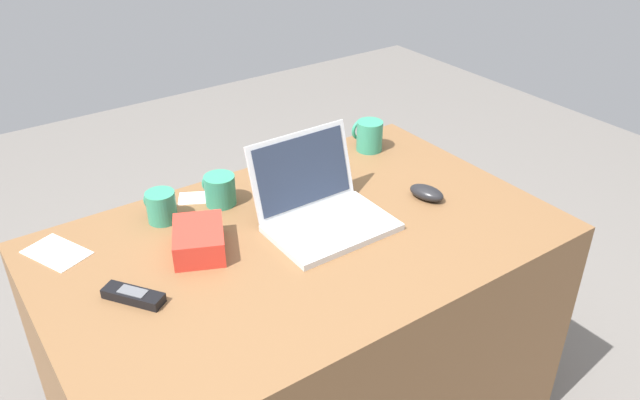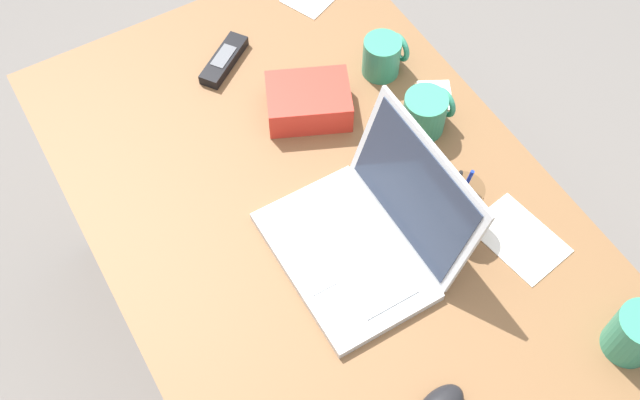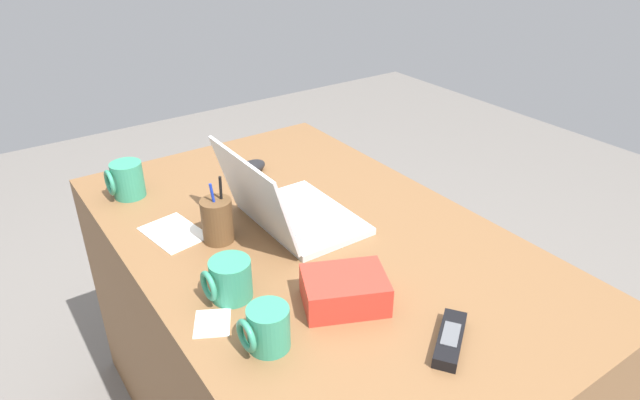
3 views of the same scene
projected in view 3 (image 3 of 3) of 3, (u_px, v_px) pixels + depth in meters
name	position (u px, v px, depth m)	size (l,w,h in m)	color
desk	(313.00, 347.00, 1.58)	(1.36, 0.85, 0.75)	brown
laptop	(288.00, 210.00, 1.42)	(0.33, 0.29, 0.23)	silver
computer_mouse	(251.00, 168.00, 1.71)	(0.06, 0.11, 0.04)	black
coffee_mug_white	(267.00, 328.00, 1.04)	(0.08, 0.09, 0.09)	#338C6B
coffee_mug_tall	(229.00, 280.00, 1.17)	(0.09, 0.10, 0.09)	#338C6B
coffee_mug_spare	(127.00, 180.00, 1.56)	(0.09, 0.10, 0.10)	#338C6B
cordless_phone	(451.00, 339.00, 1.06)	(0.12, 0.15, 0.03)	black
pen_holder	(217.00, 220.00, 1.36)	(0.08, 0.08, 0.17)	brown
snack_bag	(345.00, 290.00, 1.15)	(0.13, 0.17, 0.07)	red
paper_note_near_laptop	(174.00, 233.00, 1.41)	(0.17, 0.12, 0.00)	white
paper_note_left	(212.00, 323.00, 1.11)	(0.08, 0.07, 0.00)	white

